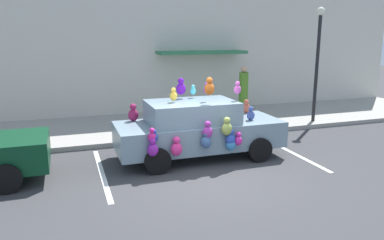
% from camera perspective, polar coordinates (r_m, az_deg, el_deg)
% --- Properties ---
extents(ground_plane, '(60.00, 60.00, 0.00)m').
position_cam_1_polar(ground_plane, '(8.86, 2.19, -8.53)').
color(ground_plane, '#38383A').
extents(sidewalk, '(24.00, 4.00, 0.15)m').
position_cam_1_polar(sidewalk, '(13.41, -5.53, -0.81)').
color(sidewalk, gray).
rests_on(sidewalk, ground).
extents(storefront_building, '(24.00, 1.25, 6.40)m').
position_cam_1_polar(storefront_building, '(15.13, -7.66, 12.61)').
color(storefront_building, beige).
rests_on(storefront_building, ground).
extents(parking_stripe_front, '(0.12, 3.60, 0.01)m').
position_cam_1_polar(parking_stripe_front, '(11.00, 14.67, -4.63)').
color(parking_stripe_front, silver).
rests_on(parking_stripe_front, ground).
extents(parking_stripe_rear, '(0.12, 3.60, 0.01)m').
position_cam_1_polar(parking_stripe_rear, '(9.29, -13.60, -7.84)').
color(parking_stripe_rear, silver).
rests_on(parking_stripe_rear, ground).
extents(plush_covered_car, '(4.40, 2.01, 2.21)m').
position_cam_1_polar(plush_covered_car, '(9.90, 0.83, -1.33)').
color(plush_covered_car, gray).
rests_on(plush_covered_car, ground).
extents(teddy_bear_on_sidewalk, '(0.42, 0.35, 0.80)m').
position_cam_1_polar(teddy_bear_on_sidewalk, '(12.86, 4.91, 0.64)').
color(teddy_bear_on_sidewalk, pink).
rests_on(teddy_bear_on_sidewalk, sidewalk).
extents(street_lamp_post, '(0.28, 0.28, 4.02)m').
position_cam_1_polar(street_lamp_post, '(14.09, 18.66, 9.64)').
color(street_lamp_post, black).
rests_on(street_lamp_post, sidewalk).
extents(pedestrian_walking_past, '(0.36, 0.36, 1.91)m').
position_cam_1_polar(pedestrian_walking_past, '(14.79, 7.85, 4.25)').
color(pedestrian_walking_past, '#4B7D26').
rests_on(pedestrian_walking_past, sidewalk).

